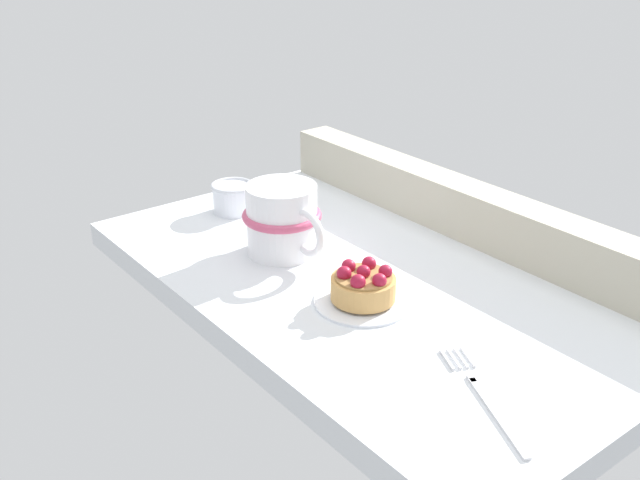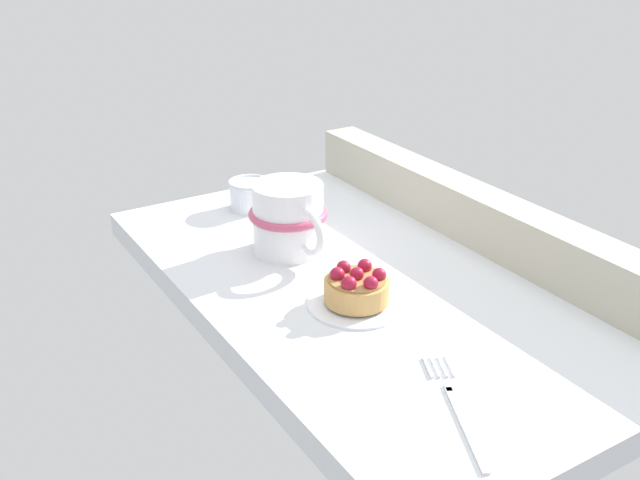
% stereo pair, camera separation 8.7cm
% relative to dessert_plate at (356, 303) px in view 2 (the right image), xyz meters
% --- Properties ---
extents(ground_plane, '(0.71, 0.41, 0.03)m').
position_rel_dessert_plate_xyz_m(ground_plane, '(-0.05, 0.05, -0.02)').
color(ground_plane, silver).
extents(window_rail_back, '(0.69, 0.05, 0.07)m').
position_rel_dessert_plate_xyz_m(window_rail_back, '(-0.05, 0.23, 0.03)').
color(window_rail_back, '#B2AD99').
rests_on(window_rail_back, ground_plane).
extents(dessert_plate, '(0.11, 0.11, 0.01)m').
position_rel_dessert_plate_xyz_m(dessert_plate, '(0.00, 0.00, 0.00)').
color(dessert_plate, silver).
rests_on(dessert_plate, ground_plane).
extents(raspberry_tart, '(0.07, 0.07, 0.04)m').
position_rel_dessert_plate_xyz_m(raspberry_tart, '(0.00, -0.00, 0.02)').
color(raspberry_tart, tan).
rests_on(raspberry_tart, dessert_plate).
extents(coffee_mug, '(0.13, 0.10, 0.09)m').
position_rel_dessert_plate_xyz_m(coffee_mug, '(-0.16, 0.01, 0.04)').
color(coffee_mug, white).
rests_on(coffee_mug, ground_plane).
extents(dessert_fork, '(0.16, 0.08, 0.01)m').
position_rel_dessert_plate_xyz_m(dessert_fork, '(0.20, -0.03, 0.00)').
color(dessert_fork, silver).
rests_on(dessert_fork, ground_plane).
extents(sugar_bowl, '(0.06, 0.06, 0.04)m').
position_rel_dessert_plate_xyz_m(sugar_bowl, '(-0.32, 0.03, 0.02)').
color(sugar_bowl, silver).
rests_on(sugar_bowl, ground_plane).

